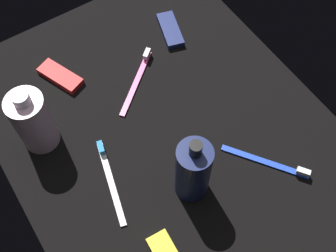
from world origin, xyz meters
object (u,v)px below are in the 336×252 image
bodywash_bottle (33,121)px  toothbrush_pink (138,78)px  lotion_bottle (193,171)px  snack_bar_navy (170,30)px  toothbrush_white (110,177)px  snack_bar_red (60,76)px  toothbrush_blue (271,163)px

bodywash_bottle → toothbrush_pink: (-1.91, 24.21, -6.67)cm
lotion_bottle → toothbrush_pink: bearing=170.4°
snack_bar_navy → toothbrush_white: bearing=-33.9°
lotion_bottle → bodywash_bottle: size_ratio=1.11×
snack_bar_red → snack_bar_navy: bearing=63.5°
bodywash_bottle → snack_bar_red: size_ratio=1.57×
toothbrush_white → snack_bar_red: toothbrush_white is taller
lotion_bottle → toothbrush_pink: size_ratio=1.23×
toothbrush_pink → toothbrush_white: bearing=-44.5°
toothbrush_pink → toothbrush_white: (17.27, -16.97, 0.00)cm
toothbrush_white → snack_bar_navy: bearing=129.0°
snack_bar_navy → snack_bar_red: size_ratio=1.00×
lotion_bottle → snack_bar_red: (-37.23, -9.55, -7.07)cm
bodywash_bottle → toothbrush_blue: bearing=49.6°
snack_bar_navy → bodywash_bottle: bearing=-58.9°
toothbrush_blue → toothbrush_white: 32.01cm
toothbrush_blue → snack_bar_red: size_ratio=1.47×
bodywash_bottle → toothbrush_blue: bodywash_bottle is taller
toothbrush_white → snack_bar_navy: (-24.83, 30.65, 0.14)cm
bodywash_bottle → snack_bar_red: bearing=139.4°
toothbrush_blue → toothbrush_white: bearing=-117.8°
toothbrush_blue → toothbrush_white: (-14.94, -28.31, 0.00)cm
lotion_bottle → snack_bar_navy: (-35.02, 18.33, -7.07)cm
toothbrush_pink → toothbrush_blue: bearing=19.4°
toothbrush_pink → snack_bar_red: toothbrush_pink is taller
bodywash_bottle → toothbrush_blue: size_ratio=1.06×
lotion_bottle → toothbrush_blue: 18.17cm
bodywash_bottle → snack_bar_navy: (-9.47, 37.89, -6.53)cm
lotion_bottle → toothbrush_blue: bearing=73.4°
toothbrush_blue → snack_bar_red: 49.14cm
lotion_bottle → toothbrush_white: bearing=-129.6°
toothbrush_white → snack_bar_red: 27.18cm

